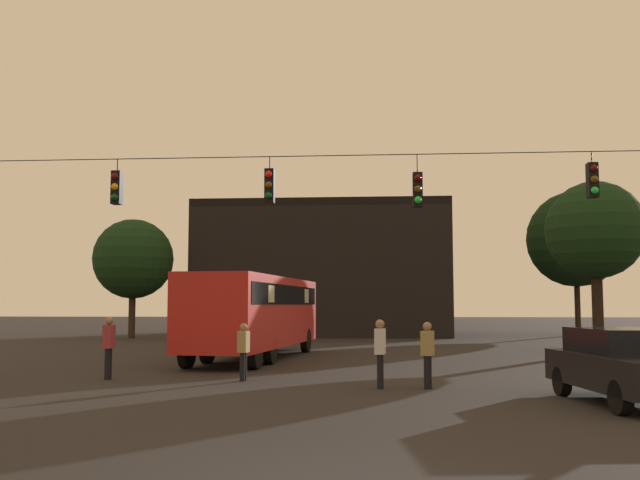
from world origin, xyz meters
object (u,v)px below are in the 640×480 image
at_px(pedestrian_crossing_center, 109,344).
at_px(car_near_right, 625,364).
at_px(tree_behind_building, 133,259).
at_px(pedestrian_crossing_right, 243,349).
at_px(pedestrian_near_bus, 428,351).
at_px(tree_left_silhouette, 575,239).
at_px(city_bus, 256,308).
at_px(pedestrian_crossing_left, 380,349).
at_px(tree_right_far, 595,231).

bearing_deg(pedestrian_crossing_center, car_near_right, -17.53).
bearing_deg(tree_behind_building, pedestrian_crossing_right, -64.60).
relative_size(car_near_right, pedestrian_near_bus, 2.82).
xyz_separation_m(pedestrian_crossing_center, tree_left_silhouette, (20.40, 29.51, 5.37)).
bearing_deg(city_bus, pedestrian_crossing_left, -63.29).
bearing_deg(tree_behind_building, city_bus, -57.31).
bearing_deg(city_bus, pedestrian_near_bus, -57.66).
height_order(pedestrian_crossing_right, tree_right_far, tree_right_far).
xyz_separation_m(pedestrian_near_bus, tree_right_far, (7.97, 13.28, 4.20)).
relative_size(pedestrian_crossing_right, tree_behind_building, 0.21).
distance_m(pedestrian_crossing_left, pedestrian_near_bus, 1.14).
bearing_deg(tree_right_far, pedestrian_crossing_right, -136.87).
xyz_separation_m(pedestrian_near_bus, tree_behind_building, (-15.88, 24.87, 3.86)).
bearing_deg(tree_right_far, city_bus, -162.53).
relative_size(car_near_right, tree_behind_building, 0.63).
bearing_deg(pedestrian_crossing_left, pedestrian_crossing_right, 158.20).
xyz_separation_m(pedestrian_near_bus, tree_left_silhouette, (11.97, 31.00, 5.44)).
height_order(pedestrian_crossing_left, pedestrian_crossing_center, pedestrian_crossing_center).
bearing_deg(city_bus, tree_behind_building, 122.69).
distance_m(city_bus, pedestrian_crossing_center, 8.03).
relative_size(city_bus, tree_right_far, 1.56).
bearing_deg(city_bus, pedestrian_crossing_right, -82.84).
distance_m(car_near_right, tree_right_far, 16.76).
relative_size(pedestrian_crossing_center, tree_left_silhouette, 0.18).
relative_size(tree_behind_building, tree_right_far, 1.00).
xyz_separation_m(pedestrian_crossing_right, tree_left_silhouette, (16.70, 29.63, 5.49)).
bearing_deg(pedestrian_crossing_right, pedestrian_near_bus, -16.22).
xyz_separation_m(city_bus, pedestrian_near_bus, (5.68, -8.98, -0.97)).
xyz_separation_m(car_near_right, tree_right_far, (4.16, 15.65, 4.30)).
xyz_separation_m(pedestrian_crossing_right, pedestrian_near_bus, (4.73, -1.38, 0.05)).
xyz_separation_m(car_near_right, tree_behind_building, (-19.70, 27.24, 3.95)).
xyz_separation_m(pedestrian_crossing_center, pedestrian_near_bus, (8.44, -1.49, -0.06)).
xyz_separation_m(car_near_right, pedestrian_crossing_right, (-8.55, 3.75, 0.05)).
height_order(car_near_right, tree_behind_building, tree_behind_building).
xyz_separation_m(car_near_right, pedestrian_near_bus, (-3.82, 2.38, 0.10)).
distance_m(pedestrian_crossing_left, tree_right_far, 16.68).
bearing_deg(city_bus, pedestrian_crossing_center, -110.18).
xyz_separation_m(car_near_right, tree_left_silhouette, (8.15, 33.38, 5.53)).
height_order(tree_behind_building, tree_right_far, tree_right_far).
height_order(pedestrian_crossing_center, tree_right_far, tree_right_far).
xyz_separation_m(pedestrian_crossing_center, tree_behind_building, (-7.45, 23.37, 3.79)).
relative_size(car_near_right, pedestrian_crossing_center, 2.66).
relative_size(pedestrian_crossing_left, pedestrian_crossing_right, 1.09).
bearing_deg(pedestrian_crossing_center, tree_right_far, 35.69).
xyz_separation_m(city_bus, tree_left_silhouette, (17.65, 22.03, 4.46)).
bearing_deg(tree_right_far, pedestrian_crossing_left, -124.33).
height_order(pedestrian_near_bus, tree_left_silhouette, tree_left_silhouette).
bearing_deg(car_near_right, pedestrian_crossing_center, 162.47).
distance_m(city_bus, pedestrian_near_bus, 10.67).
bearing_deg(pedestrian_crossing_right, tree_behind_building, 115.40).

